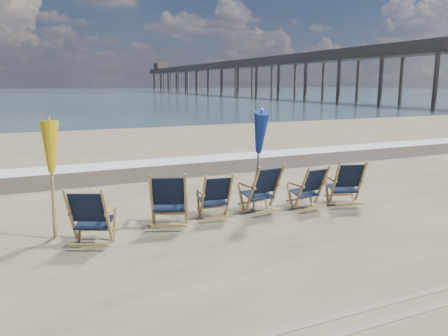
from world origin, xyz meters
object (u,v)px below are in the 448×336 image
Objects in this scene: beach_chair_1 at (186,200)px; umbrella_blue at (258,132)px; beach_chair_5 at (361,183)px; fishing_pier at (250,73)px; beach_chair_3 at (277,188)px; beach_chair_0 at (107,218)px; beach_chair_2 at (229,196)px; beach_chair_4 at (322,186)px; umbrella_yellow at (50,153)px.

umbrella_blue reaches higher than beach_chair_1.
fishing_pier is at bearing -99.80° from beach_chair_5.
beach_chair_3 reaches higher than beach_chair_5.
fishing_pier is at bearing -94.23° from beach_chair_0.
beach_chair_5 is at bearing -115.84° from fishing_pier.
beach_chair_2 is at bearing -5.63° from beach_chair_3.
beach_chair_2 is at bearing -141.05° from beach_chair_0.
fishing_pier is at bearing -123.08° from beach_chair_3.
beach_chair_0 is 4.53m from beach_chair_4.
umbrella_blue is at bearing -160.86° from beach_chair_2.
beach_chair_3 is 1.89m from beach_chair_5.
fishing_pier is (37.08, 72.39, 4.12)m from beach_chair_3.
beach_chair_4 is 81.13m from fishing_pier.
beach_chair_5 is at bearing -161.25° from beach_chair_1.
umbrella_blue reaches higher than umbrella_yellow.
beach_chair_2 is 0.47× the size of umbrella_yellow.
beach_chair_0 is 1.50m from beach_chair_1.
beach_chair_1 is at bearing -167.19° from umbrella_blue.
beach_chair_3 reaches higher than beach_chair_0.
beach_chair_0 is at bearing -166.19° from umbrella_blue.
beach_chair_5 is at bearing 159.95° from beach_chair_4.
fishing_pier is at bearing 60.20° from umbrella_yellow.
beach_chair_2 is at bearing -9.42° from beach_chair_4.
beach_chair_3 is at bearing -117.13° from fishing_pier.
fishing_pier is at bearing 62.59° from umbrella_blue.
fishing_pier reaches higher than beach_chair_2.
umbrella_yellow is (-0.73, 0.89, 0.95)m from beach_chair_0.
beach_chair_1 is at bearing -3.94° from beach_chair_4.
beach_chair_3 is (3.49, 0.62, 0.01)m from beach_chair_0.
umbrella_blue reaches higher than beach_chair_5.
beach_chair_4 is (4.50, 0.46, -0.03)m from beach_chair_0.
beach_chair_3 is at bearing -21.12° from umbrella_blue.
beach_chair_2 is 1.07m from beach_chair_3.
beach_chair_4 is 0.49× the size of umbrella_yellow.
beach_chair_3 is 1.09× the size of beach_chair_4.
beach_chair_3 is 1.02m from beach_chair_4.
beach_chair_2 is 2.08m from beach_chair_4.
umbrella_yellow reaches higher than beach_chair_3.
umbrella_yellow is at bearing 9.98° from beach_chair_5.
beach_chair_2 is 2.94m from beach_chair_5.
beach_chair_1 is 3.05m from beach_chair_4.
beach_chair_4 is (3.05, 0.08, -0.06)m from beach_chair_1.
umbrella_blue is at bearing -117.41° from fishing_pier.
beach_chair_2 is 0.90× the size of beach_chair_3.
umbrella_blue is at bearing 2.89° from beach_chair_5.
beach_chair_0 is 2.50m from beach_chair_2.
beach_chair_1 reaches higher than beach_chair_2.
beach_chair_0 is 1.49m from umbrella_yellow.
umbrella_yellow reaches higher than beach_chair_2.
umbrella_yellow is (-4.23, 0.27, 0.94)m from beach_chair_3.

